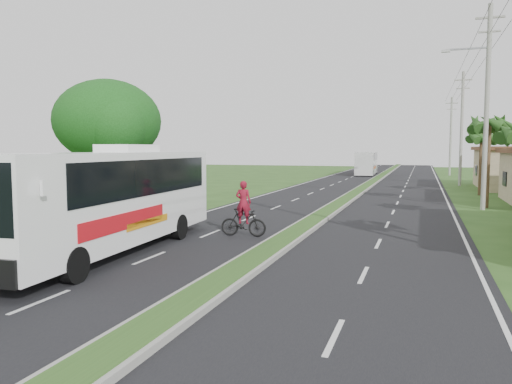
% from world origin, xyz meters
% --- Properties ---
extents(ground, '(180.00, 180.00, 0.00)m').
position_xyz_m(ground, '(0.00, 0.00, 0.00)').
color(ground, '#2B4D1C').
rests_on(ground, ground).
extents(road_asphalt, '(14.00, 160.00, 0.02)m').
position_xyz_m(road_asphalt, '(0.00, 20.00, 0.01)').
color(road_asphalt, black).
rests_on(road_asphalt, ground).
extents(median_strip, '(1.20, 160.00, 0.18)m').
position_xyz_m(median_strip, '(0.00, 20.00, 0.10)').
color(median_strip, gray).
rests_on(median_strip, ground).
extents(lane_edge_left, '(0.12, 160.00, 0.01)m').
position_xyz_m(lane_edge_left, '(-6.70, 20.00, 0.00)').
color(lane_edge_left, silver).
rests_on(lane_edge_left, ground).
extents(lane_edge_right, '(0.12, 160.00, 0.01)m').
position_xyz_m(lane_edge_right, '(6.70, 20.00, 0.00)').
color(lane_edge_right, silver).
rests_on(lane_edge_right, ground).
extents(palm_verge_c, '(2.40, 2.40, 5.85)m').
position_xyz_m(palm_verge_c, '(8.80, 19.00, 5.12)').
color(palm_verge_c, '#473321').
rests_on(palm_verge_c, ground).
extents(palm_verge_d, '(2.40, 2.40, 5.25)m').
position_xyz_m(palm_verge_d, '(9.30, 28.00, 4.55)').
color(palm_verge_d, '#473321').
rests_on(palm_verge_d, ground).
extents(shade_tree, '(6.30, 6.00, 7.54)m').
position_xyz_m(shade_tree, '(-12.11, 10.02, 5.03)').
color(shade_tree, '#473321').
rests_on(shade_tree, ground).
extents(utility_pole_b, '(3.20, 0.28, 12.00)m').
position_xyz_m(utility_pole_b, '(8.47, 18.00, 6.26)').
color(utility_pole_b, gray).
rests_on(utility_pole_b, ground).
extents(utility_pole_c, '(1.60, 0.28, 11.00)m').
position_xyz_m(utility_pole_c, '(8.50, 38.00, 5.67)').
color(utility_pole_c, gray).
rests_on(utility_pole_c, ground).
extents(utility_pole_d, '(1.60, 0.28, 10.50)m').
position_xyz_m(utility_pole_d, '(8.50, 58.00, 5.42)').
color(utility_pole_d, gray).
rests_on(utility_pole_d, ground).
extents(coach_bus_main, '(3.07, 11.84, 3.79)m').
position_xyz_m(coach_bus_main, '(-5.12, 0.34, 2.08)').
color(coach_bus_main, white).
rests_on(coach_bus_main, ground).
extents(coach_bus_far, '(2.71, 10.92, 3.16)m').
position_xyz_m(coach_bus_far, '(-2.39, 56.51, 1.79)').
color(coach_bus_far, silver).
rests_on(coach_bus_far, ground).
extents(motorcyclist, '(1.95, 0.68, 2.33)m').
position_xyz_m(motorcyclist, '(-1.94, 4.86, 0.83)').
color(motorcyclist, black).
rests_on(motorcyclist, ground).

